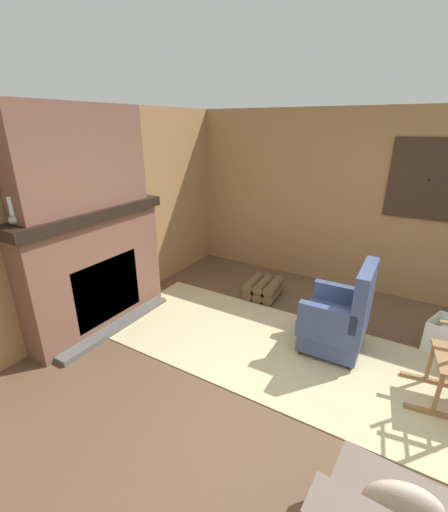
{
  "coord_description": "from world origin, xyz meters",
  "views": [
    {
      "loc": [
        0.67,
        -2.3,
        2.23
      ],
      "look_at": [
        -1.09,
        0.64,
        0.9
      ],
      "focal_mm": 24.0,
      "sensor_mm": 36.0,
      "label": 1
    }
  ],
  "objects_px": {
    "firewood_stack": "(263,288)",
    "decorative_plate_on_mantel": "(78,198)",
    "oil_lamp_vase": "(14,215)",
    "storage_case": "(121,194)",
    "armchair": "(339,320)"
  },
  "relations": [
    {
      "from": "armchair",
      "to": "firewood_stack",
      "type": "xyz_separation_m",
      "value": [
        -1.15,
        0.69,
        -0.23
      ]
    },
    {
      "from": "firewood_stack",
      "to": "storage_case",
      "type": "relative_size",
      "value": 1.76
    },
    {
      "from": "storage_case",
      "to": "decorative_plate_on_mantel",
      "type": "relative_size",
      "value": 1.11
    },
    {
      "from": "firewood_stack",
      "to": "decorative_plate_on_mantel",
      "type": "height_order",
      "value": "decorative_plate_on_mantel"
    },
    {
      "from": "decorative_plate_on_mantel",
      "to": "oil_lamp_vase",
      "type": "bearing_deg",
      "value": -88.32
    },
    {
      "from": "armchair",
      "to": "decorative_plate_on_mantel",
      "type": "xyz_separation_m",
      "value": [
        -2.57,
        -0.94,
        1.15
      ]
    },
    {
      "from": "oil_lamp_vase",
      "to": "storage_case",
      "type": "distance_m",
      "value": 1.25
    },
    {
      "from": "armchair",
      "to": "oil_lamp_vase",
      "type": "xyz_separation_m",
      "value": [
        -2.55,
        -1.62,
        1.12
      ]
    },
    {
      "from": "firewood_stack",
      "to": "oil_lamp_vase",
      "type": "relative_size",
      "value": 1.86
    },
    {
      "from": "oil_lamp_vase",
      "to": "firewood_stack",
      "type": "bearing_deg",
      "value": 58.92
    },
    {
      "from": "firewood_stack",
      "to": "decorative_plate_on_mantel",
      "type": "relative_size",
      "value": 1.95
    },
    {
      "from": "oil_lamp_vase",
      "to": "decorative_plate_on_mantel",
      "type": "relative_size",
      "value": 1.05
    },
    {
      "from": "armchair",
      "to": "storage_case",
      "type": "height_order",
      "value": "storage_case"
    },
    {
      "from": "firewood_stack",
      "to": "armchair",
      "type": "bearing_deg",
      "value": -30.89
    },
    {
      "from": "firewood_stack",
      "to": "oil_lamp_vase",
      "type": "xyz_separation_m",
      "value": [
        -1.39,
        -2.31,
        1.35
      ]
    }
  ]
}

